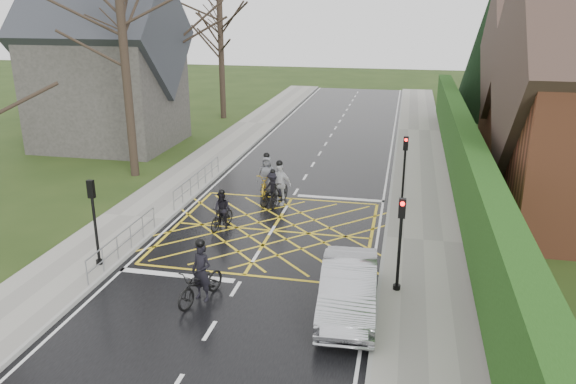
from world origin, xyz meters
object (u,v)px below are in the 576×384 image
at_px(cyclist_rear, 201,281).
at_px(cyclist_back, 222,214).
at_px(cyclist_front, 279,188).
at_px(car, 348,288).
at_px(cyclist_mid, 273,191).
at_px(cyclist_lead, 267,180).

height_order(cyclist_rear, cyclist_back, cyclist_rear).
bearing_deg(cyclist_front, car, -55.46).
height_order(cyclist_back, cyclist_mid, cyclist_back).
bearing_deg(cyclist_front, cyclist_rear, -83.26).
relative_size(cyclist_mid, car, 0.39).
xyz_separation_m(cyclist_front, cyclist_lead, (-0.92, 1.29, -0.06)).
distance_m(cyclist_rear, cyclist_mid, 9.02).
bearing_deg(cyclist_rear, cyclist_back, 120.22).
bearing_deg(cyclist_back, car, -30.08).
bearing_deg(cyclist_mid, cyclist_front, 21.67).
xyz_separation_m(cyclist_mid, car, (4.42, -8.75, 0.16)).
relative_size(cyclist_back, cyclist_lead, 0.79).
distance_m(cyclist_rear, cyclist_front, 9.02).
bearing_deg(cyclist_lead, cyclist_front, -59.36).
distance_m(cyclist_rear, car, 4.53).
distance_m(cyclist_front, car, 9.64).
xyz_separation_m(cyclist_front, car, (4.10, -8.73, -0.01)).
xyz_separation_m(cyclist_mid, cyclist_lead, (-0.60, 1.27, 0.11)).
relative_size(cyclist_front, cyclist_lead, 0.99).
bearing_deg(cyclist_front, cyclist_back, -107.68).
relative_size(cyclist_lead, car, 0.47).
relative_size(cyclist_mid, cyclist_lead, 0.83).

